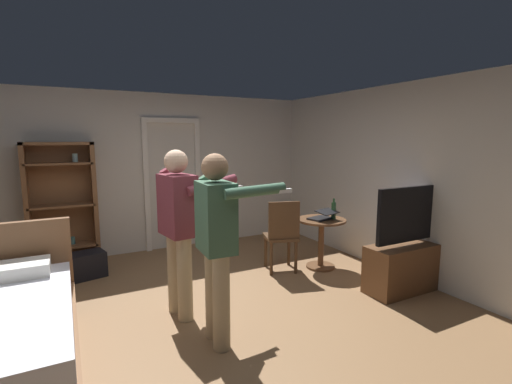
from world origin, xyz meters
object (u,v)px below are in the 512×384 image
(person_striped_shirt, at_px, (179,222))
(tv_flatscreen, at_px, (409,259))
(side_table, at_px, (321,235))
(bookshelf, at_px, (62,200))
(laptop, at_px, (323,216))
(person_blue_shirt, at_px, (218,237))
(suitcase_dark, at_px, (81,266))
(bottle_on_table, at_px, (334,210))
(wooden_chair, at_px, (282,233))

(person_striped_shirt, bearing_deg, tv_flatscreen, -13.87)
(side_table, bearing_deg, bookshelf, 150.67)
(laptop, xyz_separation_m, person_blue_shirt, (-1.97, -1.06, 0.22))
(side_table, xyz_separation_m, suitcase_dark, (-3.01, 1.13, -0.31))
(bottle_on_table, distance_m, suitcase_dark, 3.44)
(side_table, relative_size, bottle_on_table, 2.42)
(tv_flatscreen, distance_m, suitcase_dark, 4.13)
(side_table, height_order, suitcase_dark, side_table)
(side_table, relative_size, suitcase_dark, 1.20)
(side_table, relative_size, person_blue_shirt, 0.41)
(wooden_chair, height_order, person_striped_shirt, person_striped_shirt)
(tv_flatscreen, relative_size, suitcase_dark, 2.17)
(tv_flatscreen, xyz_separation_m, laptop, (-0.48, 1.05, 0.38))
(bookshelf, bearing_deg, wooden_chair, -32.77)
(side_table, bearing_deg, bottle_on_table, -29.74)
(person_striped_shirt, bearing_deg, bottle_on_table, 9.17)
(bookshelf, height_order, side_table, bookshelf)
(side_table, xyz_separation_m, person_striped_shirt, (-2.14, -0.45, 0.51))
(side_table, bearing_deg, suitcase_dark, 159.50)
(bookshelf, xyz_separation_m, person_blue_shirt, (1.19, -2.88, 0.02))
(wooden_chair, bearing_deg, tv_flatscreen, -49.08)
(bottle_on_table, height_order, wooden_chair, same)
(tv_flatscreen, xyz_separation_m, side_table, (-0.47, 1.09, 0.10))
(bottle_on_table, height_order, person_blue_shirt, person_blue_shirt)
(wooden_chair, bearing_deg, side_table, -10.94)
(tv_flatscreen, xyz_separation_m, person_striped_shirt, (-2.60, 0.64, 0.61))
(wooden_chair, height_order, person_blue_shirt, person_blue_shirt)
(bookshelf, distance_m, wooden_chair, 3.12)
(side_table, bearing_deg, person_blue_shirt, -151.00)
(tv_flatscreen, distance_m, side_table, 1.19)
(person_striped_shirt, relative_size, suitcase_dark, 2.93)
(bookshelf, height_order, wooden_chair, bookshelf)
(tv_flatscreen, bearing_deg, side_table, 113.11)
(bookshelf, xyz_separation_m, bottle_on_table, (3.31, -1.86, -0.13))
(wooden_chair, distance_m, suitcase_dark, 2.67)
(wooden_chair, distance_m, person_striped_shirt, 1.71)
(laptop, distance_m, person_striped_shirt, 2.17)
(laptop, xyz_separation_m, wooden_chair, (-0.56, 0.15, -0.21))
(bookshelf, bearing_deg, laptop, -30.04)
(bookshelf, relative_size, suitcase_dark, 3.03)
(person_striped_shirt, bearing_deg, person_blue_shirt, -77.26)
(side_table, distance_m, bottle_on_table, 0.38)
(tv_flatscreen, height_order, wooden_chair, tv_flatscreen)
(person_blue_shirt, xyz_separation_m, suitcase_dark, (-1.02, 2.23, -0.81))
(side_table, relative_size, wooden_chair, 0.71)
(tv_flatscreen, distance_m, person_blue_shirt, 2.53)
(laptop, xyz_separation_m, suitcase_dark, (-2.99, 1.17, -0.59))
(laptop, height_order, wooden_chair, wooden_chair)
(bottle_on_table, xyz_separation_m, wooden_chair, (-0.72, 0.19, -0.28))
(person_blue_shirt, bearing_deg, person_striped_shirt, 102.74)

